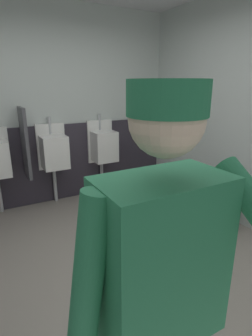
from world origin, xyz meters
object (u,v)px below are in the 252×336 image
at_px(urinal_middle, 54,151).
at_px(trash_bin, 214,202).
at_px(person, 160,295).
at_px(urinal_right, 103,146).

distance_m(urinal_middle, trash_bin, 2.21).
bearing_deg(trash_bin, person, -141.57).
distance_m(urinal_middle, person, 3.12).
bearing_deg(person, urinal_middle, 82.32).
distance_m(urinal_right, trash_bin, 1.80).
bearing_deg(urinal_right, urinal_middle, 180.00).
height_order(urinal_middle, urinal_right, same).
relative_size(urinal_middle, urinal_right, 1.00).
xyz_separation_m(urinal_right, person, (-1.17, -3.08, 0.22)).
relative_size(urinal_right, person, 0.73).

